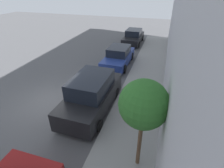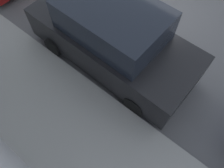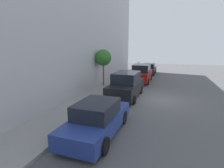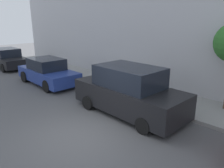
% 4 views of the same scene
% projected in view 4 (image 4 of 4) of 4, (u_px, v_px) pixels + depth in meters
% --- Properties ---
extents(ground_plane, '(60.00, 60.00, 0.00)m').
position_uv_depth(ground_plane, '(83.00, 134.00, 7.41)').
color(ground_plane, '#515154').
extents(sidewalk, '(2.58, 32.00, 0.15)m').
position_uv_depth(sidewalk, '(162.00, 98.00, 10.61)').
color(sidewalk, gray).
rests_on(sidewalk, ground_plane).
extents(parked_suv_third, '(2.08, 4.84, 1.98)m').
position_uv_depth(parked_suv_third, '(129.00, 92.00, 8.85)').
color(parked_suv_third, black).
rests_on(parked_suv_third, ground_plane).
extents(parked_sedan_fourth, '(1.92, 4.53, 1.54)m').
position_uv_depth(parked_sedan_fourth, '(48.00, 72.00, 13.03)').
color(parked_sedan_fourth, navy).
rests_on(parked_sedan_fourth, ground_plane).
extents(parked_sedan_fifth, '(1.92, 4.51, 1.54)m').
position_uv_depth(parked_sedan_fifth, '(7.00, 59.00, 17.45)').
color(parked_sedan_fifth, black).
rests_on(parked_sedan_fifth, ground_plane).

